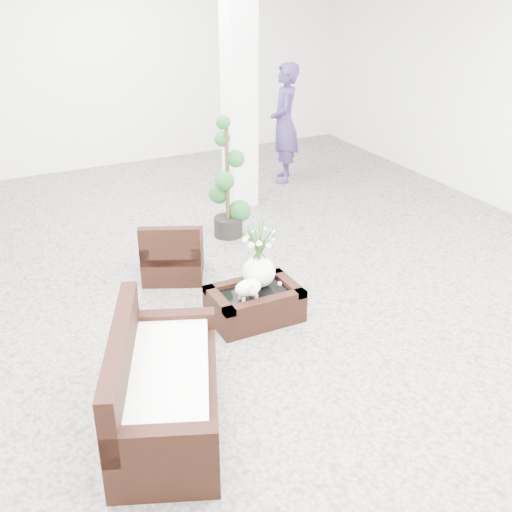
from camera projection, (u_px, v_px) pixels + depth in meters
name	position (u px, v px, depth m)	size (l,w,h in m)	color
ground	(252.00, 304.00, 6.87)	(11.00, 11.00, 0.00)	gray
column	(239.00, 84.00, 8.84)	(0.40, 0.40, 3.50)	white
coffee_table	(255.00, 305.00, 6.54)	(0.90, 0.60, 0.31)	black
sheep_figurine	(248.00, 290.00, 6.30)	(0.28, 0.23, 0.21)	white
planter_narcissus	(259.00, 250.00, 6.42)	(0.44, 0.44, 0.80)	white
tealight	(280.00, 283.00, 6.60)	(0.04, 0.04, 0.03)	white
armchair	(173.00, 247.00, 7.32)	(0.67, 0.65, 0.72)	black
loveseat	(166.00, 379.00, 4.96)	(1.64, 0.79, 0.88)	black
topiary	(227.00, 178.00, 8.17)	(0.42, 0.42, 1.59)	#194E1D
shopper	(285.00, 123.00, 10.13)	(0.69, 0.45, 1.88)	#392C61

